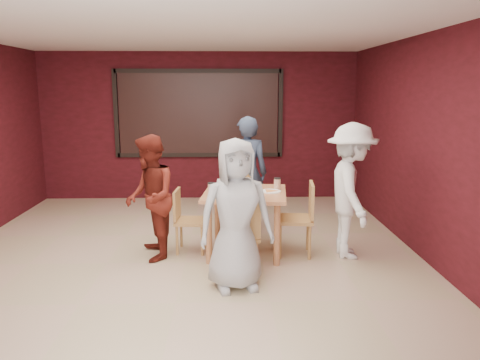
{
  "coord_description": "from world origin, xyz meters",
  "views": [
    {
      "loc": [
        0.52,
        -5.51,
        2.13
      ],
      "look_at": [
        0.69,
        0.33,
        0.97
      ],
      "focal_mm": 35.0,
      "sensor_mm": 36.0,
      "label": 1
    }
  ],
  "objects_px": {
    "chair_front": "(241,233)",
    "diner_right": "(351,191)",
    "chair_left": "(186,217)",
    "diner_back": "(247,173)",
    "chair_right": "(301,214)",
    "chair_back": "(237,200)",
    "dining_table": "(245,200)",
    "diner_front": "(236,215)",
    "diner_left": "(150,198)"
  },
  "relations": [
    {
      "from": "chair_front",
      "to": "diner_right",
      "type": "relative_size",
      "value": 0.52
    },
    {
      "from": "chair_left",
      "to": "diner_back",
      "type": "relative_size",
      "value": 0.48
    },
    {
      "from": "chair_right",
      "to": "diner_back",
      "type": "bearing_deg",
      "value": 118.74
    },
    {
      "from": "chair_back",
      "to": "chair_left",
      "type": "relative_size",
      "value": 1.14
    },
    {
      "from": "chair_back",
      "to": "diner_back",
      "type": "xyz_separation_m",
      "value": [
        0.16,
        0.35,
        0.32
      ]
    },
    {
      "from": "chair_front",
      "to": "chair_right",
      "type": "bearing_deg",
      "value": 39.38
    },
    {
      "from": "dining_table",
      "to": "diner_back",
      "type": "distance_m",
      "value": 1.11
    },
    {
      "from": "diner_back",
      "to": "chair_right",
      "type": "bearing_deg",
      "value": 120.47
    },
    {
      "from": "dining_table",
      "to": "chair_front",
      "type": "height_order",
      "value": "dining_table"
    },
    {
      "from": "chair_back",
      "to": "diner_back",
      "type": "distance_m",
      "value": 0.5
    },
    {
      "from": "chair_right",
      "to": "diner_front",
      "type": "xyz_separation_m",
      "value": [
        -0.86,
        -1.0,
        0.28
      ]
    },
    {
      "from": "chair_back",
      "to": "diner_left",
      "type": "distance_m",
      "value": 1.44
    },
    {
      "from": "diner_front",
      "to": "chair_right",
      "type": "bearing_deg",
      "value": 36.87
    },
    {
      "from": "diner_front",
      "to": "diner_right",
      "type": "xyz_separation_m",
      "value": [
        1.47,
        0.93,
        0.04
      ]
    },
    {
      "from": "chair_left",
      "to": "diner_front",
      "type": "distance_m",
      "value": 1.37
    },
    {
      "from": "diner_back",
      "to": "diner_left",
      "type": "height_order",
      "value": "diner_back"
    },
    {
      "from": "chair_right",
      "to": "diner_left",
      "type": "height_order",
      "value": "diner_left"
    },
    {
      "from": "chair_front",
      "to": "chair_back",
      "type": "relative_size",
      "value": 0.93
    },
    {
      "from": "diner_back",
      "to": "diner_left",
      "type": "distance_m",
      "value": 1.77
    },
    {
      "from": "diner_left",
      "to": "diner_right",
      "type": "relative_size",
      "value": 0.92
    },
    {
      "from": "diner_front",
      "to": "diner_back",
      "type": "distance_m",
      "value": 2.19
    },
    {
      "from": "chair_left",
      "to": "diner_right",
      "type": "relative_size",
      "value": 0.49
    },
    {
      "from": "chair_left",
      "to": "chair_right",
      "type": "distance_m",
      "value": 1.5
    },
    {
      "from": "diner_left",
      "to": "chair_front",
      "type": "bearing_deg",
      "value": 49.64
    },
    {
      "from": "chair_front",
      "to": "chair_right",
      "type": "height_order",
      "value": "chair_right"
    },
    {
      "from": "diner_right",
      "to": "diner_front",
      "type": "bearing_deg",
      "value": 124.69
    },
    {
      "from": "dining_table",
      "to": "diner_right",
      "type": "height_order",
      "value": "diner_right"
    },
    {
      "from": "dining_table",
      "to": "chair_right",
      "type": "relative_size",
      "value": 1.21
    },
    {
      "from": "chair_back",
      "to": "diner_right",
      "type": "relative_size",
      "value": 0.56
    },
    {
      "from": "diner_front",
      "to": "chair_left",
      "type": "bearing_deg",
      "value": 106.13
    },
    {
      "from": "dining_table",
      "to": "chair_back",
      "type": "distance_m",
      "value": 0.77
    },
    {
      "from": "diner_front",
      "to": "diner_left",
      "type": "height_order",
      "value": "diner_front"
    },
    {
      "from": "chair_front",
      "to": "diner_back",
      "type": "xyz_separation_m",
      "value": [
        0.15,
        1.83,
        0.36
      ]
    },
    {
      "from": "chair_back",
      "to": "dining_table",
      "type": "bearing_deg",
      "value": -83.26
    },
    {
      "from": "chair_front",
      "to": "diner_left",
      "type": "relative_size",
      "value": 0.56
    },
    {
      "from": "chair_right",
      "to": "chair_left",
      "type": "bearing_deg",
      "value": 173.57
    },
    {
      "from": "chair_front",
      "to": "chair_back",
      "type": "distance_m",
      "value": 1.48
    },
    {
      "from": "chair_back",
      "to": "diner_back",
      "type": "relative_size",
      "value": 0.55
    },
    {
      "from": "chair_back",
      "to": "diner_left",
      "type": "relative_size",
      "value": 0.61
    },
    {
      "from": "dining_table",
      "to": "diner_right",
      "type": "xyz_separation_m",
      "value": [
        1.33,
        -0.14,
        0.14
      ]
    },
    {
      "from": "diner_back",
      "to": "dining_table",
      "type": "bearing_deg",
      "value": 88.03
    },
    {
      "from": "chair_left",
      "to": "diner_front",
      "type": "xyz_separation_m",
      "value": [
        0.64,
        -1.17,
        0.34
      ]
    },
    {
      "from": "diner_front",
      "to": "diner_left",
      "type": "bearing_deg",
      "value": 125.98
    },
    {
      "from": "chair_front",
      "to": "diner_left",
      "type": "bearing_deg",
      "value": 152.09
    },
    {
      "from": "chair_right",
      "to": "diner_front",
      "type": "bearing_deg",
      "value": -130.64
    },
    {
      "from": "chair_front",
      "to": "chair_left",
      "type": "relative_size",
      "value": 1.06
    },
    {
      "from": "chair_front",
      "to": "diner_left",
      "type": "distance_m",
      "value": 1.29
    },
    {
      "from": "diner_back",
      "to": "diner_left",
      "type": "bearing_deg",
      "value": 46.36
    },
    {
      "from": "chair_left",
      "to": "diner_left",
      "type": "bearing_deg",
      "value": -150.55
    },
    {
      "from": "diner_front",
      "to": "diner_left",
      "type": "xyz_separation_m",
      "value": [
        -1.05,
        0.93,
        -0.03
      ]
    }
  ]
}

